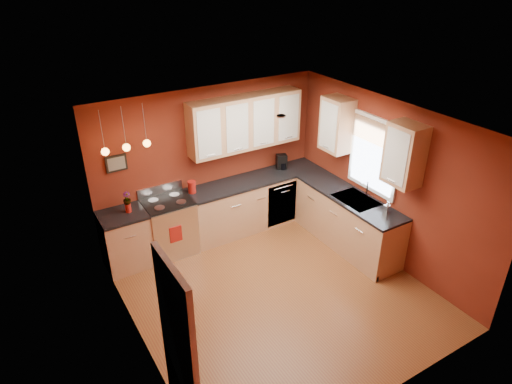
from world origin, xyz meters
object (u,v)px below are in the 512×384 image
red_canister (192,187)px  coffee_maker (282,162)px  soap_pump (387,207)px  gas_range (170,226)px  sink (356,201)px

red_canister → coffee_maker: (1.79, 0.02, 0.02)m
red_canister → soap_pump: size_ratio=1.08×
gas_range → red_canister: size_ratio=5.40×
gas_range → coffee_maker: size_ratio=4.20×
gas_range → soap_pump: soap_pump is taller
sink → red_canister: (-2.15, 1.58, 0.13)m
gas_range → coffee_maker: (2.26, 0.10, 0.58)m
sink → soap_pump: size_ratio=3.68×
sink → red_canister: sink is taller
soap_pump → coffee_maker: bearing=102.3°
sink → soap_pump: bearing=-78.6°
gas_range → soap_pump: (2.73, -2.05, 0.55)m
gas_range → red_canister: 0.74m
red_canister → gas_range: bearing=-170.3°
coffee_maker → soap_pump: (0.47, -2.15, -0.03)m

